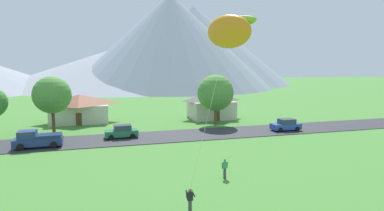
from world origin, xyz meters
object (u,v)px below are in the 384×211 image
object	(u,v)px
parked_car_blue_mid_west	(286,125)
kite_flyer_with_kite	(229,33)
house_leftmost	(80,108)
tree_near_left	(215,93)
house_left_center	(211,104)
watcher_person	(225,168)
tree_center	(52,95)
pickup_truck_navy_west_side	(37,139)
parked_car_green_west_end	(122,132)

from	to	relation	value
parked_car_blue_mid_west	kite_flyer_with_kite	distance (m)	28.02
house_leftmost	tree_near_left	size ratio (longest dim) A/B	1.22
house_left_center	parked_car_blue_mid_west	size ratio (longest dim) A/B	1.88
house_left_center	kite_flyer_with_kite	distance (m)	35.60
tree_near_left	watcher_person	bearing A→B (deg)	-107.99
tree_near_left	tree_center	xyz separation A→B (m)	(-23.84, 0.72, 0.22)
house_left_center	pickup_truck_navy_west_side	distance (m)	29.62
house_left_center	parked_car_green_west_end	world-z (taller)	house_left_center
house_leftmost	pickup_truck_navy_west_side	size ratio (longest dim) A/B	1.84
watcher_person	kite_flyer_with_kite	bearing A→B (deg)	-110.07
kite_flyer_with_kite	watcher_person	distance (m)	11.52
tree_near_left	tree_center	size ratio (longest dim) A/B	1.01
parked_car_green_west_end	kite_flyer_with_kite	bearing A→B (deg)	-73.91
house_leftmost	parked_car_green_west_end	size ratio (longest dim) A/B	2.29
house_leftmost	tree_center	xyz separation A→B (m)	(-3.01, -8.12, 2.96)
tree_near_left	tree_center	distance (m)	23.85
tree_center	house_left_center	bearing A→B (deg)	12.69
house_leftmost	watcher_person	bearing A→B (deg)	-66.79
parked_car_green_west_end	pickup_truck_navy_west_side	size ratio (longest dim) A/B	0.81
kite_flyer_with_kite	house_left_center	bearing A→B (deg)	72.64
house_left_center	kite_flyer_with_kite	bearing A→B (deg)	-107.36
parked_car_blue_mid_west	house_left_center	bearing A→B (deg)	116.88
tree_near_left	pickup_truck_navy_west_side	bearing A→B (deg)	-162.78
parked_car_green_west_end	pickup_truck_navy_west_side	bearing A→B (deg)	-166.33
house_left_center	tree_near_left	world-z (taller)	tree_near_left
pickup_truck_navy_west_side	watcher_person	xyz separation A→B (m)	(17.17, -15.01, -0.18)
tree_center	parked_car_green_west_end	xyz separation A→B (m)	(9.00, -5.96, -4.48)
house_left_center	watcher_person	distance (m)	30.40
watcher_person	house_leftmost	bearing A→B (deg)	113.21
parked_car_green_west_end	watcher_person	size ratio (longest dim) A/B	2.54
tree_near_left	parked_car_blue_mid_west	size ratio (longest dim) A/B	1.89
parked_car_blue_mid_west	pickup_truck_navy_west_side	size ratio (longest dim) A/B	0.80
house_left_center	house_leftmost	bearing A→B (deg)	173.85
house_left_center	tree_near_left	size ratio (longest dim) A/B	0.99
house_left_center	tree_near_left	xyz separation A→B (m)	(-1.53, -6.43, 2.62)
pickup_truck_navy_west_side	parked_car_green_west_end	bearing A→B (deg)	13.67
house_left_center	pickup_truck_navy_west_side	bearing A→B (deg)	-151.70
pickup_truck_navy_west_side	tree_near_left	bearing A→B (deg)	17.22
parked_car_green_west_end	parked_car_blue_mid_west	distance (m)	23.23
house_leftmost	parked_car_green_west_end	world-z (taller)	house_leftmost
house_leftmost	parked_car_green_west_end	bearing A→B (deg)	-66.97
house_leftmost	parked_car_blue_mid_west	xyz separation A→B (m)	(29.16, -15.82, -1.53)
tree_near_left	house_leftmost	bearing A→B (deg)	157.00
pickup_truck_navy_west_side	watcher_person	size ratio (longest dim) A/B	3.15
tree_near_left	parked_car_green_west_end	xyz separation A→B (m)	(-14.84, -5.24, -4.26)
parked_car_green_west_end	watcher_person	world-z (taller)	parked_car_green_west_end
house_leftmost	parked_car_blue_mid_west	distance (m)	33.21
house_left_center	kite_flyer_with_kite	xyz separation A→B (m)	(-10.27, -32.84, 9.15)
tree_center	house_leftmost	bearing A→B (deg)	69.67
house_left_center	tree_center	xyz separation A→B (m)	(-25.37, -5.71, 2.84)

